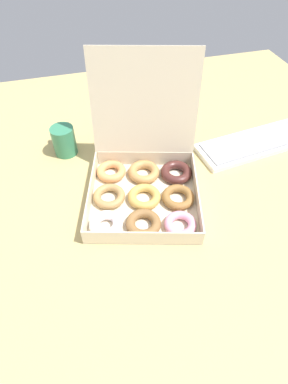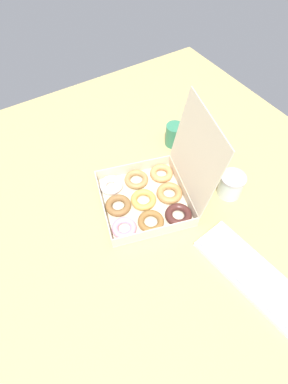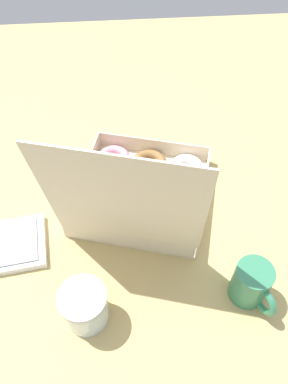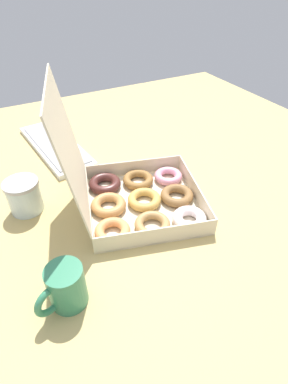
{
  "view_description": "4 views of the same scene",
  "coord_description": "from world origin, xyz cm",
  "px_view_note": "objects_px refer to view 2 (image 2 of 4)",
  "views": [
    {
      "loc": [
        -19.79,
        -53.98,
        68.44
      ],
      "look_at": [
        -3.98,
        4.34,
        2.02
      ],
      "focal_mm": 28.0,
      "sensor_mm": 36.0,
      "label": 1
    },
    {
      "loc": [
        52.11,
        -32.11,
        94.83
      ],
      "look_at": [
        -5.92,
        4.06,
        3.92
      ],
      "focal_mm": 28.0,
      "sensor_mm": 36.0,
      "label": 2
    },
    {
      "loc": [
        0.28,
        62.91,
        77.52
      ],
      "look_at": [
        -4.47,
        4.68,
        3.64
      ],
      "focal_mm": 35.0,
      "sensor_mm": 36.0,
      "label": 3
    },
    {
      "loc": [
        -63.64,
        34.18,
        58.16
      ],
      "look_at": [
        -4.54,
        3.05,
        4.81
      ],
      "focal_mm": 28.0,
      "sensor_mm": 36.0,
      "label": 4
    }
  ],
  "objects_px": {
    "glass_jar": "(231,185)",
    "coffee_mug": "(175,134)",
    "keyboard": "(255,276)",
    "donut_box": "(150,194)"
  },
  "relations": [
    {
      "from": "glass_jar",
      "to": "coffee_mug",
      "type": "bearing_deg",
      "value": -176.93
    },
    {
      "from": "donut_box",
      "to": "coffee_mug",
      "type": "bearing_deg",
      "value": 128.83
    },
    {
      "from": "keyboard",
      "to": "coffee_mug",
      "type": "height_order",
      "value": "coffee_mug"
    },
    {
      "from": "keyboard",
      "to": "glass_jar",
      "type": "height_order",
      "value": "glass_jar"
    },
    {
      "from": "donut_box",
      "to": "coffee_mug",
      "type": "relative_size",
      "value": 3.95
    },
    {
      "from": "coffee_mug",
      "to": "glass_jar",
      "type": "distance_m",
      "value": 0.34
    },
    {
      "from": "keyboard",
      "to": "coffee_mug",
      "type": "distance_m",
      "value": 0.67
    },
    {
      "from": "coffee_mug",
      "to": "glass_jar",
      "type": "xyz_separation_m",
      "value": [
        0.34,
        0.02,
        -0.0
      ]
    },
    {
      "from": "donut_box",
      "to": "glass_jar",
      "type": "bearing_deg",
      "value": 64.88
    },
    {
      "from": "coffee_mug",
      "to": "glass_jar",
      "type": "relative_size",
      "value": 1.15
    }
  ]
}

